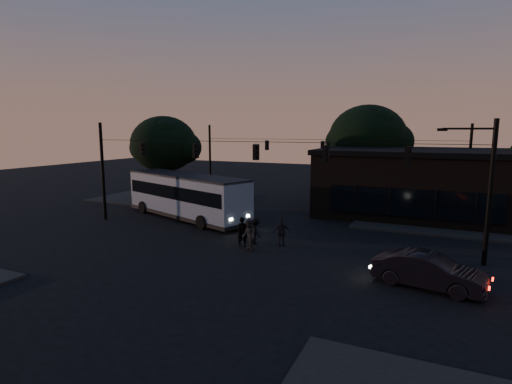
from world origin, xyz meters
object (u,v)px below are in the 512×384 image
at_px(bus, 186,194).
at_px(pedestrian_d, 255,231).
at_px(pedestrian_b, 249,235).
at_px(car, 429,271).
at_px(building, 416,182).
at_px(pedestrian_c, 282,232).
at_px(pedestrian_a, 243,232).

height_order(bus, pedestrian_d, bus).
height_order(pedestrian_b, pedestrian_d, pedestrian_b).
relative_size(bus, pedestrian_d, 7.88).
distance_m(car, pedestrian_b, 9.74).
bearing_deg(building, pedestrian_c, -117.34).
relative_size(bus, car, 2.68).
bearing_deg(pedestrian_d, pedestrian_b, 142.96).
distance_m(pedestrian_a, pedestrian_d, 0.99).
height_order(car, pedestrian_c, pedestrian_c).
distance_m(building, pedestrian_a, 16.85).
bearing_deg(bus, building, 48.69).
relative_size(bus, pedestrian_c, 7.34).
bearing_deg(bus, pedestrian_d, -8.54).
xyz_separation_m(pedestrian_a, pedestrian_b, (0.70, -0.59, 0.03)).
bearing_deg(pedestrian_b, building, 112.56).
distance_m(pedestrian_c, pedestrian_d, 1.66).
bearing_deg(pedestrian_d, building, -78.94).
relative_size(car, pedestrian_b, 2.52).
xyz_separation_m(building, bus, (-16.39, -9.02, -0.76)).
xyz_separation_m(pedestrian_a, pedestrian_c, (2.09, 1.11, -0.04)).
height_order(building, pedestrian_a, building).
xyz_separation_m(bus, car, (17.82, -7.44, -1.18)).
relative_size(car, pedestrian_c, 2.74).
height_order(car, pedestrian_a, pedestrian_a).
xyz_separation_m(building, pedestrian_b, (-8.17, -14.81, -1.78)).
height_order(car, pedestrian_d, pedestrian_d).
bearing_deg(car, building, 16.73).
relative_size(car, pedestrian_a, 2.61).
bearing_deg(bus, car, -2.81).
bearing_deg(pedestrian_a, pedestrian_c, -3.57).
height_order(bus, car, bus).
bearing_deg(car, pedestrian_a, 89.45).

